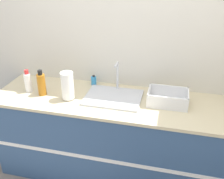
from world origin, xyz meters
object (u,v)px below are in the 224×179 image
object	(u,v)px
paper_towel_roll	(67,86)
soap_dispenser	(94,81)
bottle_white_spray	(28,82)
dish_rack	(168,99)
sink	(114,96)
bottle_amber	(41,84)

from	to	relation	value
paper_towel_roll	soap_dispenser	size ratio (longest dim) A/B	2.55
paper_towel_roll	bottle_white_spray	xyz separation A→B (m)	(-0.44, 0.06, -0.04)
dish_rack	sink	bearing A→B (deg)	-177.97
soap_dispenser	paper_towel_roll	bearing A→B (deg)	-111.92
dish_rack	bottle_amber	xyz separation A→B (m)	(-1.20, -0.11, 0.07)
paper_towel_roll	soap_dispenser	xyz separation A→B (m)	(0.14, 0.35, -0.09)
paper_towel_roll	bottle_amber	bearing A→B (deg)	174.87
dish_rack	bottle_white_spray	size ratio (longest dim) A/B	1.58
sink	paper_towel_roll	world-z (taller)	sink
paper_towel_roll	bottle_amber	xyz separation A→B (m)	(-0.28, 0.03, -0.02)
soap_dispenser	sink	bearing A→B (deg)	-41.03
bottle_white_spray	soap_dispenser	size ratio (longest dim) A/B	2.16
sink	paper_towel_roll	xyz separation A→B (m)	(-0.41, -0.12, 0.12)
bottle_amber	soap_dispenser	distance (m)	0.54
paper_towel_roll	dish_rack	distance (m)	0.93
bottle_amber	soap_dispenser	world-z (taller)	bottle_amber
bottle_amber	bottle_white_spray	world-z (taller)	bottle_amber
paper_towel_roll	sink	bearing A→B (deg)	15.91
sink	dish_rack	bearing A→B (deg)	2.03
bottle_amber	bottle_white_spray	xyz separation A→B (m)	(-0.16, 0.03, -0.01)
sink	soap_dispenser	bearing A→B (deg)	138.97
soap_dispenser	bottle_white_spray	bearing A→B (deg)	-153.11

